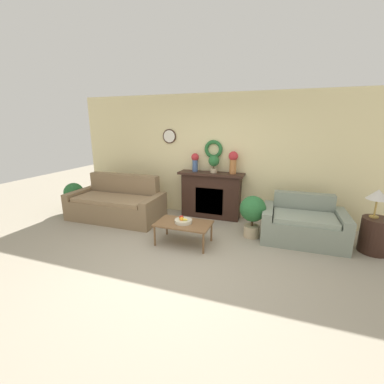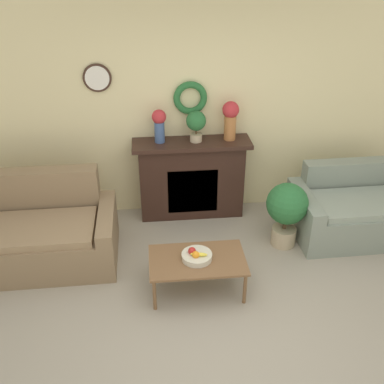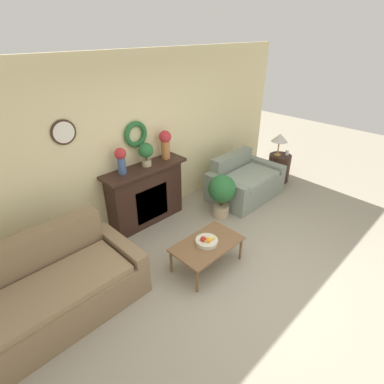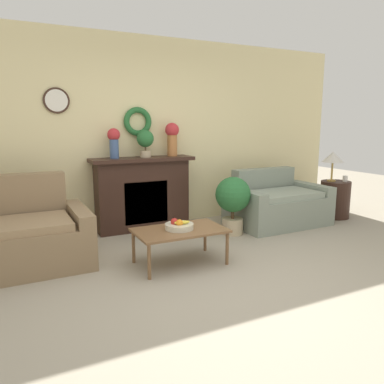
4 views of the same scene
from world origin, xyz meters
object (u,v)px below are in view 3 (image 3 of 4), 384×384
Objects in this scene: fireplace at (146,194)px; side_table_by_loveseat at (279,168)px; vase_on_mantel_right at (165,142)px; couch_left at (49,293)px; coffee_table at (207,245)px; vase_on_mantel_left at (121,159)px; mug at (287,153)px; potted_plant_on_mantel at (146,152)px; fruit_bowl at (207,241)px; table_lamp at (280,138)px; potted_plant_floor_by_loveseat at (222,192)px; loveseat_right at (244,182)px.

fireplace is 2.45× the size of side_table_by_loveseat.
vase_on_mantel_right reaches higher than side_table_by_loveseat.
couch_left is at bearing -158.46° from fireplace.
fireplace is 1.49m from coffee_table.
vase_on_mantel_left is at bearing -180.00° from vase_on_mantel_right.
potted_plant_on_mantel is (-3.04, 0.79, 0.63)m from mug.
fruit_bowl is 0.65× the size of table_lamp.
coffee_table is at bearing -110.63° from vase_on_mantel_right.
potted_plant_floor_by_loveseat reaches higher than side_table_by_loveseat.
vase_on_mantel_right is (2.42, 0.78, 0.98)m from couch_left.
fireplace reaches higher than fruit_bowl.
vase_on_mantel_right is (-2.52, 0.73, 1.01)m from side_table_by_loveseat.
vase_on_mantel_left is (-0.38, 0.01, 0.75)m from fireplace.
side_table_by_loveseat is 3.58m from vase_on_mantel_left.
fireplace is at bearing 165.36° from mug.
couch_left is at bearing 179.61° from mug.
mug is 0.23× the size of vase_on_mantel_left.
loveseat_right is at bearing -18.10° from fireplace.
fireplace reaches higher than potted_plant_floor_by_loveseat.
vase_on_mantel_right is at bearing 69.04° from fruit_bowl.
vase_on_mantel_right reaches higher than vase_on_mantel_left.
side_table_by_loveseat is at bearing -13.67° from fireplace.
table_lamp is (3.02, 0.79, 0.61)m from coffee_table.
vase_on_mantel_left reaches higher than loveseat_right.
potted_plant_floor_by_loveseat is at bearing 31.88° from coffee_table.
vase_on_mantel_right is at bearing 155.45° from loveseat_right.
vase_on_mantel_right is 0.42m from potted_plant_on_mantel.
vase_on_mantel_right reaches higher than potted_plant_floor_by_loveseat.
potted_plant_on_mantel reaches higher than loveseat_right.
couch_left reaches higher than potted_plant_floor_by_loveseat.
mug is (5.05, -0.03, 0.31)m from couch_left.
fruit_bowl is 0.52× the size of side_table_by_loveseat.
loveseat_right reaches higher than mug.
fireplace is at bearing 166.33° from side_table_by_loveseat.
table_lamp is at bearing -13.04° from potted_plant_on_mantel.
potted_plant_on_mantel is at bearing 166.35° from side_table_by_loveseat.
fruit_bowl is 3.17m from table_lamp.
potted_plant_floor_by_loveseat is at bearing -176.78° from table_lamp.
fruit_bowl is 0.64× the size of vase_on_mantel_right.
vase_on_mantel_right reaches higher than fireplace.
mug is at bearing -37.87° from side_table_by_loveseat.
fireplace is at bearing 160.99° from loveseat_right.
potted_plant_floor_by_loveseat is (-0.88, -0.17, 0.19)m from loveseat_right.
side_table_by_loveseat is 1.25× the size of table_lamp.
loveseat_right is 2.16m from coffee_table.
vase_on_mantel_left is (-2.27, 0.62, 0.97)m from loveseat_right.
mug is 0.24× the size of potted_plant_on_mantel.
side_table_by_loveseat is 3.17m from potted_plant_on_mantel.
potted_plant_on_mantel is at bearing 84.05° from fruit_bowl.
couch_left is 1.99m from fruit_bowl.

